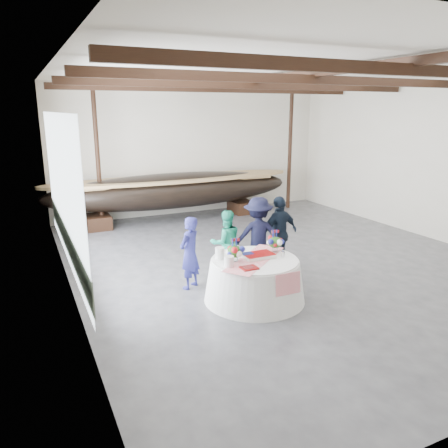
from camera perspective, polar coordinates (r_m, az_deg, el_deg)
name	(u,v)px	position (r m, az deg, el deg)	size (l,w,h in m)	color
floor	(282,260)	(11.07, 7.60, -4.69)	(10.00, 12.00, 0.01)	#3D3D42
wall_back	(193,150)	(15.87, -4.06, 9.62)	(10.00, 0.02, 4.50)	silver
wall_left	(63,186)	(8.87, -20.26, 4.70)	(0.02, 12.00, 4.50)	silver
wall_right	(433,160)	(13.91, 25.68, 7.50)	(0.02, 12.00, 4.50)	silver
ceiling	(289,71)	(10.48, 8.47, 19.21)	(10.00, 12.00, 0.01)	white
pavilion_structure	(269,95)	(11.18, 5.84, 16.44)	(9.80, 11.76, 4.50)	black
open_bay	(63,198)	(9.93, -20.32, 3.19)	(0.03, 7.00, 3.20)	silver
longboat_display	(174,190)	(14.79, -6.52, 4.40)	(8.57, 1.71, 1.61)	black
banquet_table	(254,280)	(8.65, 4.00, -7.25)	(1.98, 1.98, 0.85)	white
tabletop_items	(252,250)	(8.53, 3.72, -3.47)	(1.78, 1.57, 0.40)	red
guest_woman_blue	(190,253)	(9.11, -4.51, -3.78)	(0.56, 0.37, 1.54)	navy
guest_woman_teal	(226,243)	(9.83, 0.26, -2.47)	(0.73, 0.57, 1.50)	#1FA57F
guest_man_left	(258,236)	(9.92, 4.47, -1.53)	(1.14, 0.66, 1.77)	black
guest_man_right	(279,233)	(10.18, 7.24, -1.22)	(1.03, 0.43, 1.75)	black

